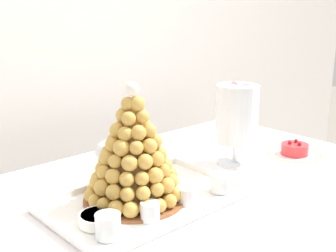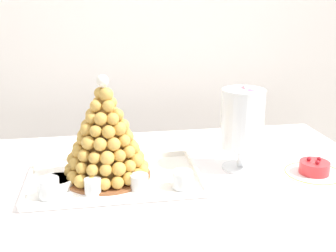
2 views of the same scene
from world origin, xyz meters
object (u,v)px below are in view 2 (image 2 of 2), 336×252
(serving_tray, at_px, (115,179))
(dessert_cup_centre, at_px, (139,183))
(croquembouche, at_px, (105,138))
(macaron_goblet, at_px, (242,119))
(wine_glass, at_px, (106,134))
(dessert_cup_left, at_px, (49,189))
(fruit_tart_plate, at_px, (314,170))
(dessert_cup_mid_left, at_px, (93,187))
(dessert_cup_mid_right, at_px, (182,180))
(creme_brulee_ramekin, at_px, (58,182))

(serving_tray, height_order, dessert_cup_centre, dessert_cup_centre)
(croquembouche, bearing_deg, macaron_goblet, 1.58)
(wine_glass, bearing_deg, croquembouche, -92.24)
(croquembouche, relative_size, dessert_cup_left, 5.47)
(serving_tray, bearing_deg, macaron_goblet, 4.52)
(fruit_tart_plate, bearing_deg, dessert_cup_mid_left, -177.01)
(dessert_cup_centre, height_order, wine_glass, wine_glass)
(dessert_cup_centre, relative_size, fruit_tart_plate, 0.28)
(serving_tray, relative_size, dessert_cup_mid_left, 10.87)
(serving_tray, relative_size, dessert_cup_mid_right, 8.58)
(dessert_cup_mid_left, xyz_separation_m, wine_glass, (0.05, 0.24, 0.08))
(wine_glass, bearing_deg, dessert_cup_mid_right, -48.30)
(dessert_cup_mid_right, bearing_deg, croquembouche, 152.14)
(dessert_cup_mid_right, bearing_deg, dessert_cup_centre, 176.36)
(serving_tray, bearing_deg, dessert_cup_mid_left, -124.34)
(creme_brulee_ramekin, distance_m, fruit_tart_plate, 0.81)
(croquembouche, distance_m, creme_brulee_ramekin, 0.19)
(macaron_goblet, bearing_deg, croquembouche, -178.42)
(dessert_cup_mid_left, relative_size, wine_glass, 0.33)
(croquembouche, xyz_separation_m, fruit_tart_plate, (0.66, -0.08, -0.12))
(creme_brulee_ramekin, xyz_separation_m, fruit_tart_plate, (0.81, -0.03, -0.01))
(serving_tray, distance_m, dessert_cup_centre, 0.11)
(dessert_cup_mid_right, distance_m, wine_glass, 0.33)
(macaron_goblet, relative_size, fruit_tart_plate, 1.50)
(dessert_cup_mid_right, height_order, wine_glass, wine_glass)
(dessert_cup_mid_left, height_order, fruit_tart_plate, fruit_tart_plate)
(dessert_cup_mid_left, relative_size, fruit_tart_plate, 0.26)
(creme_brulee_ramekin, height_order, wine_glass, wine_glass)
(creme_brulee_ramekin, bearing_deg, croquembouche, 17.92)
(croquembouche, xyz_separation_m, dessert_cup_mid_right, (0.22, -0.12, -0.11))
(croquembouche, xyz_separation_m, creme_brulee_ramekin, (-0.15, -0.05, -0.11))
(serving_tray, bearing_deg, creme_brulee_ramekin, -171.16)
(dessert_cup_mid_left, height_order, creme_brulee_ramekin, dessert_cup_mid_left)
(wine_glass, bearing_deg, macaron_goblet, -14.42)
(serving_tray, xyz_separation_m, dessert_cup_left, (-0.19, -0.09, 0.03))
(dessert_cup_mid_left, xyz_separation_m, macaron_goblet, (0.49, 0.13, 0.14))
(creme_brulee_ramekin, height_order, fruit_tart_plate, fruit_tart_plate)
(serving_tray, relative_size, croquembouche, 1.63)
(croquembouche, xyz_separation_m, dessert_cup_mid_left, (-0.04, -0.12, -0.11))
(dessert_cup_centre, xyz_separation_m, wine_glass, (-0.09, 0.23, 0.08))
(dessert_cup_centre, bearing_deg, fruit_tart_plate, 2.74)
(dessert_cup_left, relative_size, dessert_cup_centre, 1.11)
(dessert_cup_left, bearing_deg, dessert_cup_centre, 1.46)
(serving_tray, height_order, wine_glass, wine_glass)
(croquembouche, bearing_deg, dessert_cup_mid_right, -27.86)
(fruit_tart_plate, bearing_deg, dessert_cup_centre, -177.26)
(dessert_cup_centre, bearing_deg, serving_tray, 128.39)
(serving_tray, xyz_separation_m, macaron_goblet, (0.42, 0.03, 0.17))
(dessert_cup_mid_left, bearing_deg, serving_tray, 55.66)
(macaron_goblet, height_order, fruit_tart_plate, macaron_goblet)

